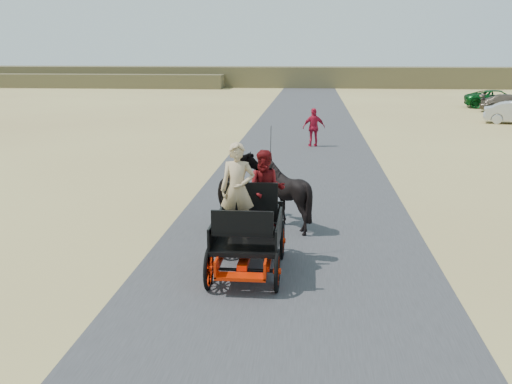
# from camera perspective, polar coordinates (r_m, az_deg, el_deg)

# --- Properties ---
(ground) EXTENTS (140.00, 140.00, 0.00)m
(ground) POSITION_cam_1_polar(r_m,az_deg,el_deg) (9.84, 2.81, -11.22)
(ground) COLOR tan
(road) EXTENTS (6.00, 140.00, 0.01)m
(road) POSITION_cam_1_polar(r_m,az_deg,el_deg) (9.83, 2.81, -11.20)
(road) COLOR #38383A
(road) RESTS_ON ground
(ridge_far) EXTENTS (140.00, 6.00, 2.40)m
(ridge_far) POSITION_cam_1_polar(r_m,az_deg,el_deg) (70.96, 5.39, 11.39)
(ridge_far) COLOR brown
(ridge_far) RESTS_ON ground
(ridge_near) EXTENTS (40.00, 4.00, 1.60)m
(ridge_near) POSITION_cam_1_polar(r_m,az_deg,el_deg) (73.56, -19.14, 10.48)
(ridge_near) COLOR brown
(ridge_near) RESTS_ON ground
(carriage) EXTENTS (1.30, 2.40, 0.72)m
(carriage) POSITION_cam_1_polar(r_m,az_deg,el_deg) (11.11, -0.81, -6.18)
(carriage) COLOR black
(carriage) RESTS_ON ground
(horse_left) EXTENTS (0.91, 2.01, 1.70)m
(horse_left) POSITION_cam_1_polar(r_m,az_deg,el_deg) (13.88, -1.69, 0.02)
(horse_left) COLOR black
(horse_left) RESTS_ON ground
(horse_right) EXTENTS (1.37, 1.54, 1.70)m
(horse_right) POSITION_cam_1_polar(r_m,az_deg,el_deg) (13.79, 2.84, -0.08)
(horse_right) COLOR black
(horse_right) RESTS_ON ground
(driver_man) EXTENTS (0.66, 0.43, 1.80)m
(driver_man) POSITION_cam_1_polar(r_m,az_deg,el_deg) (10.81, -1.86, 0.23)
(driver_man) COLOR tan
(driver_man) RESTS_ON carriage
(passenger_woman) EXTENTS (0.77, 0.60, 1.58)m
(passenger_woman) POSITION_cam_1_polar(r_m,az_deg,el_deg) (11.32, 1.02, 0.27)
(passenger_woman) COLOR #660C0F
(passenger_woman) RESTS_ON carriage
(pedestrian) EXTENTS (1.08, 0.63, 1.73)m
(pedestrian) POSITION_cam_1_polar(r_m,az_deg,el_deg) (25.87, 5.81, 6.44)
(pedestrian) COLOR #AF142F
(pedestrian) RESTS_ON ground
(car_d) EXTENTS (5.12, 2.87, 1.35)m
(car_d) POSITION_cam_1_polar(r_m,az_deg,el_deg) (47.55, 23.06, 8.55)
(car_d) COLOR #0C4C19
(car_d) RESTS_ON ground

